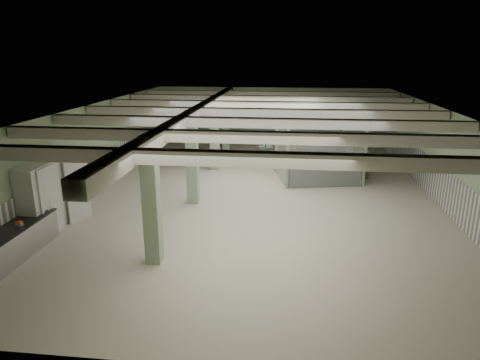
# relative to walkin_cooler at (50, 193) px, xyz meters

# --- Properties ---
(floor) EXTENTS (20.00, 20.00, 0.00)m
(floor) POSITION_rel_walkin_cooler_xyz_m (6.62, 4.00, -1.22)
(floor) COLOR beige
(floor) RESTS_ON ground
(ceiling) EXTENTS (14.00, 20.00, 0.02)m
(ceiling) POSITION_rel_walkin_cooler_xyz_m (6.62, 4.00, 2.38)
(ceiling) COLOR silver
(ceiling) RESTS_ON wall_back
(wall_back) EXTENTS (14.00, 0.02, 3.60)m
(wall_back) POSITION_rel_walkin_cooler_xyz_m (6.62, 14.00, 0.58)
(wall_back) COLOR #AFC09A
(wall_back) RESTS_ON floor
(wall_front) EXTENTS (14.00, 0.02, 3.60)m
(wall_front) POSITION_rel_walkin_cooler_xyz_m (6.62, -6.00, 0.58)
(wall_front) COLOR #AFC09A
(wall_front) RESTS_ON floor
(wall_left) EXTENTS (0.02, 20.00, 3.60)m
(wall_left) POSITION_rel_walkin_cooler_xyz_m (-0.38, 4.00, 0.58)
(wall_left) COLOR #AFC09A
(wall_left) RESTS_ON floor
(wall_right) EXTENTS (0.02, 20.00, 3.60)m
(wall_right) POSITION_rel_walkin_cooler_xyz_m (13.62, 4.00, 0.58)
(wall_right) COLOR #AFC09A
(wall_right) RESTS_ON floor
(wainscot_left) EXTENTS (0.05, 19.90, 1.50)m
(wainscot_left) POSITION_rel_walkin_cooler_xyz_m (-0.35, 4.00, -0.47)
(wainscot_left) COLOR white
(wainscot_left) RESTS_ON floor
(wainscot_right) EXTENTS (0.05, 19.90, 1.50)m
(wainscot_right) POSITION_rel_walkin_cooler_xyz_m (13.60, 4.00, -0.47)
(wainscot_right) COLOR white
(wainscot_right) RESTS_ON floor
(wainscot_back) EXTENTS (13.90, 0.05, 1.50)m
(wainscot_back) POSITION_rel_walkin_cooler_xyz_m (6.62, 13.97, -0.47)
(wainscot_back) COLOR white
(wainscot_back) RESTS_ON floor
(girder) EXTENTS (0.45, 19.90, 0.40)m
(girder) POSITION_rel_walkin_cooler_xyz_m (4.12, 4.00, 2.16)
(girder) COLOR beige
(girder) RESTS_ON ceiling
(beam_a) EXTENTS (13.90, 0.35, 0.32)m
(beam_a) POSITION_rel_walkin_cooler_xyz_m (6.62, -3.50, 2.20)
(beam_a) COLOR beige
(beam_a) RESTS_ON ceiling
(beam_b) EXTENTS (13.90, 0.35, 0.32)m
(beam_b) POSITION_rel_walkin_cooler_xyz_m (6.62, -1.00, 2.20)
(beam_b) COLOR beige
(beam_b) RESTS_ON ceiling
(beam_c) EXTENTS (13.90, 0.35, 0.32)m
(beam_c) POSITION_rel_walkin_cooler_xyz_m (6.62, 1.50, 2.20)
(beam_c) COLOR beige
(beam_c) RESTS_ON ceiling
(beam_d) EXTENTS (13.90, 0.35, 0.32)m
(beam_d) POSITION_rel_walkin_cooler_xyz_m (6.62, 4.00, 2.20)
(beam_d) COLOR beige
(beam_d) RESTS_ON ceiling
(beam_e) EXTENTS (13.90, 0.35, 0.32)m
(beam_e) POSITION_rel_walkin_cooler_xyz_m (6.62, 6.50, 2.20)
(beam_e) COLOR beige
(beam_e) RESTS_ON ceiling
(beam_f) EXTENTS (13.90, 0.35, 0.32)m
(beam_f) POSITION_rel_walkin_cooler_xyz_m (6.62, 9.00, 2.20)
(beam_f) COLOR beige
(beam_f) RESTS_ON ceiling
(beam_g) EXTENTS (13.90, 0.35, 0.32)m
(beam_g) POSITION_rel_walkin_cooler_xyz_m (6.62, 11.50, 2.20)
(beam_g) COLOR beige
(beam_g) RESTS_ON ceiling
(column_a) EXTENTS (0.42, 0.42, 3.60)m
(column_a) POSITION_rel_walkin_cooler_xyz_m (4.12, -2.00, 0.58)
(column_a) COLOR #95AA89
(column_a) RESTS_ON floor
(column_b) EXTENTS (0.42, 0.42, 3.60)m
(column_b) POSITION_rel_walkin_cooler_xyz_m (4.12, 3.00, 0.58)
(column_b) COLOR #95AA89
(column_b) RESTS_ON floor
(column_c) EXTENTS (0.42, 0.42, 3.60)m
(column_c) POSITION_rel_walkin_cooler_xyz_m (4.12, 8.00, 0.58)
(column_c) COLOR #95AA89
(column_c) RESTS_ON floor
(column_d) EXTENTS (0.42, 0.42, 3.60)m
(column_d) POSITION_rel_walkin_cooler_xyz_m (4.12, 12.00, 0.58)
(column_d) COLOR #95AA89
(column_d) RESTS_ON floor
(pendant_front) EXTENTS (0.44, 0.44, 0.22)m
(pendant_front) POSITION_rel_walkin_cooler_xyz_m (7.12, -1.00, 1.83)
(pendant_front) COLOR #2F3E31
(pendant_front) RESTS_ON ceiling
(pendant_mid) EXTENTS (0.44, 0.44, 0.22)m
(pendant_mid) POSITION_rel_walkin_cooler_xyz_m (7.12, 4.50, 1.83)
(pendant_mid) COLOR #2F3E31
(pendant_mid) RESTS_ON ceiling
(pendant_back) EXTENTS (0.44, 0.44, 0.22)m
(pendant_back) POSITION_rel_walkin_cooler_xyz_m (7.12, 9.50, 1.83)
(pendant_back) COLOR #2F3E31
(pendant_back) RESTS_ON ceiling
(pitcher_far) EXTENTS (0.23, 0.25, 0.27)m
(pitcher_far) POSITION_rel_walkin_cooler_xyz_m (0.02, -1.18, -0.19)
(pitcher_far) COLOR #B0B0B5
(pitcher_far) RESTS_ON prep_counter
(veg_colander) EXTENTS (0.51, 0.51, 0.23)m
(veg_colander) POSITION_rel_walkin_cooler_xyz_m (0.14, -0.91, -0.21)
(veg_colander) COLOR #3F3F44
(veg_colander) RESTS_ON prep_counter
(orange_bowl) EXTENTS (0.25, 0.25, 0.08)m
(orange_bowl) POSITION_rel_walkin_cooler_xyz_m (0.19, -2.01, -0.28)
(orange_bowl) COLOR #B2B2B7
(orange_bowl) RESTS_ON prep_counter
(walkin_cooler) EXTENTS (1.01, 2.67, 2.44)m
(walkin_cooler) POSITION_rel_walkin_cooler_xyz_m (0.00, 0.00, 0.00)
(walkin_cooler) COLOR silver
(walkin_cooler) RESTS_ON floor
(guard_booth) EXTENTS (4.18, 3.74, 2.94)m
(guard_booth) POSITION_rel_walkin_cooler_xyz_m (9.11, 6.92, 0.72)
(guard_booth) COLOR gray
(guard_booth) RESTS_ON floor
(filing_cabinet) EXTENTS (0.68, 0.79, 1.42)m
(filing_cabinet) POSITION_rel_walkin_cooler_xyz_m (11.12, 7.20, -0.51)
(filing_cabinet) COLOR #555748
(filing_cabinet) RESTS_ON floor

